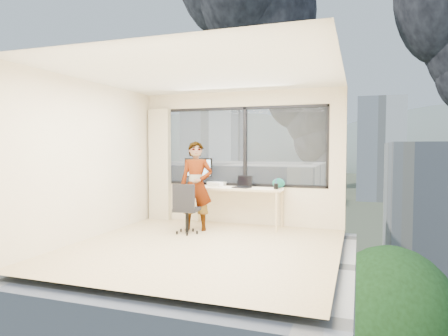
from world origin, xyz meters
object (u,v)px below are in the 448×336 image
at_px(chair, 187,208).
at_px(game_console, 217,184).
at_px(monitor, 198,172).
at_px(handbag, 279,183).
at_px(laptop, 242,182).
at_px(desk, 235,207).
at_px(person, 196,186).

height_order(chair, game_console, chair).
distance_m(monitor, handbag, 1.61).
distance_m(chair, laptop, 1.19).
height_order(monitor, game_console, monitor).
bearing_deg(game_console, monitor, -146.08).
relative_size(chair, monitor, 1.63).
relative_size(desk, laptop, 5.33).
distance_m(person, handbag, 1.54).
relative_size(person, laptop, 4.79).
xyz_separation_m(game_console, handbag, (1.26, -0.07, 0.05)).
bearing_deg(desk, game_console, 153.59).
xyz_separation_m(laptop, handbag, (0.66, 0.20, -0.01)).
distance_m(monitor, laptop, 0.97).
height_order(monitor, laptop, monitor).
xyz_separation_m(desk, person, (-0.58, -0.54, 0.43)).
bearing_deg(laptop, chair, -118.63).
bearing_deg(chair, laptop, 41.09).
height_order(desk, monitor, monitor).
height_order(chair, handbag, handbag).
xyz_separation_m(monitor, handbag, (1.60, 0.05, -0.19)).
xyz_separation_m(person, laptop, (0.72, 0.50, 0.04)).
xyz_separation_m(person, monitor, (-0.22, 0.65, 0.22)).
bearing_deg(monitor, chair, -88.72).
bearing_deg(game_console, laptop, -9.37).
height_order(chair, monitor, monitor).
height_order(desk, chair, chair).
xyz_separation_m(chair, game_console, (0.16, 1.10, 0.34)).
relative_size(game_console, laptop, 0.92).
bearing_deg(laptop, desk, 177.93).
bearing_deg(laptop, person, -131.29).
distance_m(game_console, laptop, 0.66).
distance_m(laptop, handbag, 0.69).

